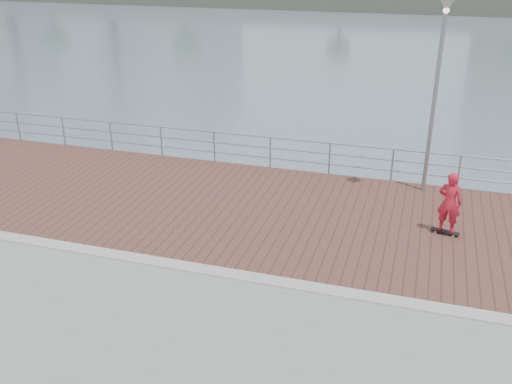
# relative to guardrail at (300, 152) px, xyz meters

# --- Properties ---
(water) EXTENTS (400.00, 400.00, 0.00)m
(water) POSITION_rel_guardrail_xyz_m (-0.00, -7.00, -2.69)
(water) COLOR slate
(water) RESTS_ON ground
(brick_lane) EXTENTS (40.00, 6.80, 0.02)m
(brick_lane) POSITION_rel_guardrail_xyz_m (-0.00, -3.40, -0.68)
(brick_lane) COLOR brown
(brick_lane) RESTS_ON seawall
(curb) EXTENTS (40.00, 0.40, 0.06)m
(curb) POSITION_rel_guardrail_xyz_m (-0.00, -7.00, -0.66)
(curb) COLOR #B7B5AD
(curb) RESTS_ON seawall
(guardrail) EXTENTS (39.06, 0.06, 1.13)m
(guardrail) POSITION_rel_guardrail_xyz_m (0.00, 0.00, 0.00)
(guardrail) COLOR #8C9EA8
(guardrail) RESTS_ON brick_lane
(street_lamp) EXTENTS (0.45, 1.31, 6.20)m
(street_lamp) POSITION_rel_guardrail_xyz_m (4.12, -0.95, 3.71)
(street_lamp) COLOR gray
(street_lamp) RESTS_ON brick_lane
(skateboard) EXTENTS (0.75, 0.35, 0.08)m
(skateboard) POSITION_rel_guardrail_xyz_m (4.79, -3.38, -0.61)
(skateboard) COLOR black
(skateboard) RESTS_ON brick_lane
(skateboarder) EXTENTS (0.68, 0.53, 1.67)m
(skateboarder) POSITION_rel_guardrail_xyz_m (4.79, -3.38, 0.25)
(skateboarder) COLOR red
(skateboarder) RESTS_ON skateboard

